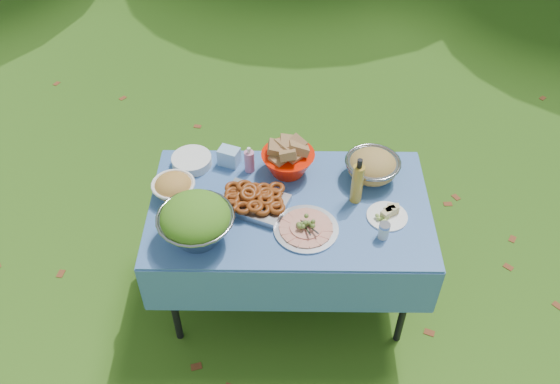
# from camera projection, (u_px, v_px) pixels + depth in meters

# --- Properties ---
(ground) EXTENTS (80.00, 80.00, 0.00)m
(ground) POSITION_uv_depth(u_px,v_px,m) (288.00, 291.00, 3.62)
(ground) COLOR #15370A
(ground) RESTS_ON ground
(picnic_table) EXTENTS (1.46, 0.86, 0.76)m
(picnic_table) POSITION_uv_depth(u_px,v_px,m) (289.00, 252.00, 3.36)
(picnic_table) COLOR #76A1E3
(picnic_table) RESTS_ON ground
(salad_bowl) EXTENTS (0.45, 0.45, 0.25)m
(salad_bowl) POSITION_uv_depth(u_px,v_px,m) (196.00, 221.00, 2.84)
(salad_bowl) COLOR gray
(salad_bowl) RESTS_ON picnic_table
(pasta_bowl_white) EXTENTS (0.24, 0.24, 0.12)m
(pasta_bowl_white) POSITION_uv_depth(u_px,v_px,m) (173.00, 187.00, 3.10)
(pasta_bowl_white) COLOR white
(pasta_bowl_white) RESTS_ON picnic_table
(plate_stack) EXTENTS (0.26, 0.26, 0.05)m
(plate_stack) POSITION_uv_depth(u_px,v_px,m) (192.00, 161.00, 3.29)
(plate_stack) COLOR white
(plate_stack) RESTS_ON picnic_table
(wipes_box) EXTENTS (0.13, 0.11, 0.10)m
(wipes_box) POSITION_uv_depth(u_px,v_px,m) (229.00, 157.00, 3.28)
(wipes_box) COLOR #9CCBF4
(wipes_box) RESTS_ON picnic_table
(sanitizer_bottle) EXTENTS (0.06, 0.06, 0.16)m
(sanitizer_bottle) POSITION_uv_depth(u_px,v_px,m) (249.00, 159.00, 3.22)
(sanitizer_bottle) COLOR pink
(sanitizer_bottle) RESTS_ON picnic_table
(bread_bowl) EXTENTS (0.37, 0.37, 0.19)m
(bread_bowl) POSITION_uv_depth(u_px,v_px,m) (288.00, 158.00, 3.20)
(bread_bowl) COLOR #EE1800
(bread_bowl) RESTS_ON picnic_table
(pasta_bowl_steel) EXTENTS (0.32, 0.32, 0.16)m
(pasta_bowl_steel) POSITION_uv_depth(u_px,v_px,m) (372.00, 166.00, 3.19)
(pasta_bowl_steel) COLOR gray
(pasta_bowl_steel) RESTS_ON picnic_table
(fried_tray) EXTENTS (0.40, 0.34, 0.08)m
(fried_tray) POSITION_uv_depth(u_px,v_px,m) (254.00, 200.00, 3.06)
(fried_tray) COLOR #A3A3A7
(fried_tray) RESTS_ON picnic_table
(charcuterie_platter) EXTENTS (0.43, 0.43, 0.07)m
(charcuterie_platter) POSITION_uv_depth(u_px,v_px,m) (306.00, 225.00, 2.94)
(charcuterie_platter) COLOR #B8BAC0
(charcuterie_platter) RESTS_ON picnic_table
(oil_bottle) EXTENTS (0.06, 0.06, 0.28)m
(oil_bottle) POSITION_uv_depth(u_px,v_px,m) (358.00, 180.00, 3.02)
(oil_bottle) COLOR gold
(oil_bottle) RESTS_ON picnic_table
(cheese_plate) EXTENTS (0.26, 0.26, 0.06)m
(cheese_plate) POSITION_uv_depth(u_px,v_px,m) (388.00, 213.00, 3.01)
(cheese_plate) COLOR white
(cheese_plate) RESTS_ON picnic_table
(shaker) EXTENTS (0.06, 0.06, 0.09)m
(shaker) POSITION_uv_depth(u_px,v_px,m) (384.00, 231.00, 2.90)
(shaker) COLOR silver
(shaker) RESTS_ON picnic_table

